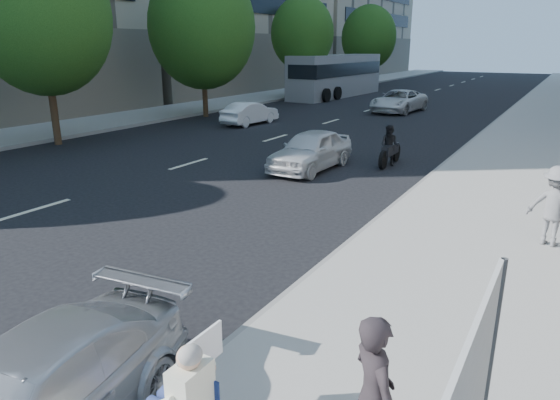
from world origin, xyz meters
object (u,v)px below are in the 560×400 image
Objects in this scene: seated_protester at (183,393)px; motorcycle at (390,148)px; bus at (337,76)px; white_sedan_near at (311,150)px; jogger at (555,206)px; white_sedan_mid at (250,113)px; white_sedan_far at (399,101)px; pedestrian_woman at (373,397)px.

motorcycle is (-2.56, 13.73, -0.24)m from seated_protester.
bus is (-14.51, 35.62, 0.76)m from seated_protester.
white_sedan_near is 1.91× the size of motorcycle.
white_sedan_mid is (-14.89, 11.25, -0.38)m from jogger.
bus is at bearing 112.16° from seated_protester.
white_sedan_near is 0.32× the size of bus.
white_sedan_near is 10.50m from white_sedan_mid.
white_sedan_mid is 0.73× the size of white_sedan_far.
pedestrian_woman reaches higher than white_sedan_far.
white_sedan_near is at bearing -65.05° from bus.
pedestrian_woman is 0.34× the size of white_sedan_far.
white_sedan_far is at bearing -31.58° from pedestrian_woman.
seated_protester is at bearing 84.19° from jogger.
jogger is 0.46× the size of white_sedan_mid.
white_sedan_mid is 11.04m from motorcycle.
white_sedan_near is (-4.69, 11.84, -0.21)m from seated_protester.
motorcycle reaches higher than white_sedan_mid.
white_sedan_far reaches higher than white_sedan_mid.
jogger is 0.33× the size of white_sedan_far.
white_sedan_far is at bearing 105.86° from motorcycle.
bus is (-17.27, 27.62, 0.67)m from jogger.
white_sedan_far is (-6.88, 28.28, -0.19)m from seated_protester.
seated_protester is at bearing -66.79° from white_sedan_near.
bus is (-2.39, 16.37, 1.05)m from white_sedan_mid.
motorcycle reaches higher than white_sedan_far.
seated_protester is 0.27× the size of white_sedan_far.
jogger reaches higher than motorcycle.
white_sedan_mid is at bearing -23.82° from jogger.
seated_protester is 0.11× the size of bus.
white_sedan_far reaches higher than white_sedan_near.
bus is at bearing -76.75° from white_sedan_mid.
white_sedan_mid is 16.57m from bus.
pedestrian_woman is at bearing -72.73° from motorcycle.
white_sedan_near is 0.79× the size of white_sedan_far.
white_sedan_mid is at bearing -115.22° from white_sedan_far.
seated_protester reaches higher than motorcycle.
motorcycle is (9.56, -5.52, 0.05)m from white_sedan_mid.
bus is (-7.63, 7.34, 0.95)m from white_sedan_far.
seated_protester is at bearing -71.41° from white_sedan_far.
white_sedan_mid is (-13.76, 18.51, -0.39)m from pedestrian_woman.
jogger is 0.14× the size of bus.
pedestrian_woman is 12.77m from white_sedan_near.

